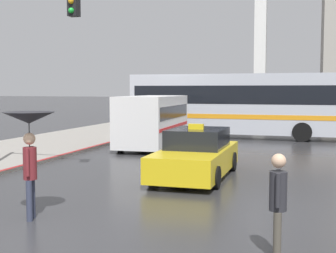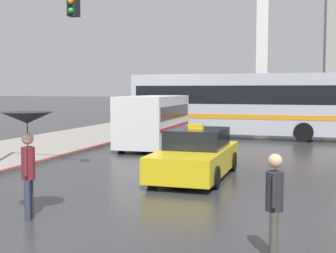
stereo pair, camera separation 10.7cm
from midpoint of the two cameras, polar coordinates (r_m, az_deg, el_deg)
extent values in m
cube|color=gold|center=(13.78, 3.21, -4.11)|extent=(1.80, 4.54, 0.69)
cube|color=black|center=(13.92, 3.44, -1.42)|extent=(1.58, 2.04, 0.56)
cylinder|color=black|center=(12.28, 5.56, -6.19)|extent=(0.20, 0.60, 0.60)
cylinder|color=black|center=(12.72, -2.06, -5.81)|extent=(0.20, 0.60, 0.60)
cylinder|color=black|center=(15.01, 7.65, -4.25)|extent=(0.20, 0.60, 0.60)
cylinder|color=black|center=(15.37, 1.32, -4.00)|extent=(0.20, 0.60, 0.60)
cube|color=yellow|center=(13.67, 3.23, -0.01)|extent=(0.44, 0.16, 0.16)
cube|color=silver|center=(20.81, -2.01, 0.81)|extent=(2.21, 5.40, 2.13)
cube|color=black|center=(20.79, -2.01, 1.84)|extent=(2.22, 4.98, 0.55)
cube|color=red|center=(20.83, -2.00, 0.08)|extent=(2.23, 5.19, 0.14)
cylinder|color=black|center=(19.10, -0.61, -2.28)|extent=(0.23, 0.64, 0.63)
cylinder|color=black|center=(19.68, -5.97, -2.10)|extent=(0.23, 0.64, 0.63)
cylinder|color=black|center=(22.19, 1.52, -1.33)|extent=(0.23, 0.64, 0.63)
cylinder|color=black|center=(22.68, -3.16, -1.20)|extent=(0.23, 0.64, 0.63)
cube|color=#B2B7C1|center=(25.47, 7.93, 2.80)|extent=(11.15, 2.74, 3.13)
cube|color=black|center=(25.46, 7.94, 3.88)|extent=(10.60, 2.75, 0.95)
cube|color=orange|center=(25.50, 7.91, 1.36)|extent=(10.82, 2.76, 0.24)
cylinder|color=black|center=(25.37, -1.26, -0.21)|extent=(0.97, 0.30, 0.96)
cylinder|color=black|center=(27.64, 0.38, 0.18)|extent=(0.97, 0.30, 0.96)
cylinder|color=black|center=(23.98, 15.91, -0.66)|extent=(0.97, 0.30, 0.96)
cylinder|color=black|center=(26.37, 16.10, -0.21)|extent=(0.97, 0.30, 0.96)
cylinder|color=#2D3347|center=(9.68, -16.86, -8.67)|extent=(0.15, 0.15, 0.81)
cylinder|color=#2D3347|center=(9.88, -16.52, -8.38)|extent=(0.15, 0.15, 0.81)
cylinder|color=maroon|center=(9.64, -16.79, -4.32)|extent=(0.34, 0.34, 0.64)
sphere|color=#DBAD89|center=(9.58, -16.85, -1.44)|extent=(0.24, 0.24, 0.24)
cylinder|color=maroon|center=(9.47, -17.07, -4.19)|extent=(0.09, 0.09, 0.54)
cylinder|color=maroon|center=(9.80, -16.53, -3.89)|extent=(0.09, 0.09, 0.54)
cone|color=#232328|center=(9.55, -16.91, 1.02)|extent=(1.01, 1.01, 0.23)
cylinder|color=black|center=(9.58, -16.86, -1.01)|extent=(0.02, 0.02, 0.68)
cube|color=#BFB28C|center=(10.02, -16.59, -7.97)|extent=(0.15, 0.20, 0.28)
cylinder|color=#4C473D|center=(7.56, 12.79, -12.53)|extent=(0.12, 0.12, 0.76)
cylinder|color=#4C473D|center=(7.35, 12.74, -13.03)|extent=(0.12, 0.12, 0.76)
cylinder|color=#28282D|center=(7.28, 12.86, -7.68)|extent=(0.27, 0.27, 0.60)
sphere|color=#DBAD89|center=(7.20, 12.93, -4.10)|extent=(0.22, 0.22, 0.22)
cylinder|color=#28282D|center=(7.44, 12.90, -7.07)|extent=(0.07, 0.07, 0.51)
cylinder|color=#28282D|center=(7.11, 12.83, -7.62)|extent=(0.07, 0.07, 0.51)
cube|color=black|center=(13.77, -11.65, 14.65)|extent=(0.28, 0.28, 0.80)
sphere|color=orange|center=(13.63, -11.98, 14.75)|extent=(0.16, 0.16, 0.16)
sphere|color=green|center=(13.59, -11.96, 13.67)|extent=(0.16, 0.16, 0.16)
cube|color=white|center=(38.28, 11.18, 13.32)|extent=(0.90, 0.90, 16.96)
camera|label=1|loc=(0.05, -90.21, -0.02)|focal=50.00mm
camera|label=2|loc=(0.05, 89.79, 0.02)|focal=50.00mm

